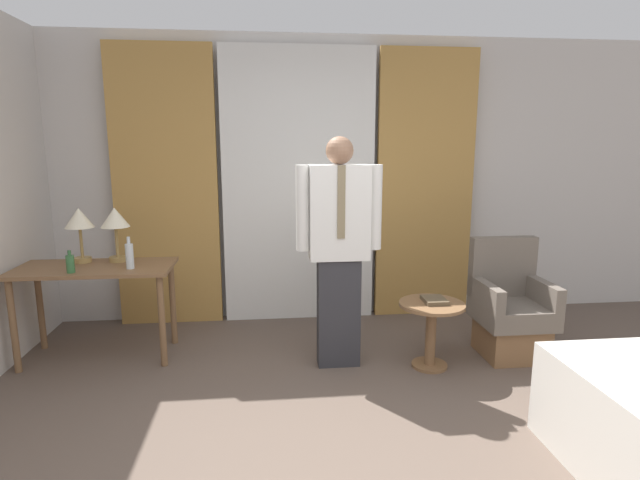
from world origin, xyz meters
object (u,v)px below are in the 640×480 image
at_px(table_lamp_left, 79,222).
at_px(person, 339,244).
at_px(bottle_by_lamp, 130,255).
at_px(bottle_near_edge, 70,264).
at_px(desk, 96,280).
at_px(side_table, 431,324).
at_px(table_lamp_right, 115,221).
at_px(book, 434,300).
at_px(armchair, 510,313).

height_order(table_lamp_left, person, person).
bearing_deg(bottle_by_lamp, bottle_near_edge, -168.37).
relative_size(desk, side_table, 2.33).
relative_size(table_lamp_left, table_lamp_right, 1.00).
bearing_deg(table_lamp_right, bottle_by_lamp, -57.74).
relative_size(desk, table_lamp_right, 2.70).
height_order(table_lamp_right, book, table_lamp_right).
bearing_deg(table_lamp_left, bottle_by_lamp, -30.45).
xyz_separation_m(table_lamp_left, armchair, (3.44, -0.45, -0.73)).
bearing_deg(side_table, table_lamp_left, 167.22).
xyz_separation_m(bottle_by_lamp, book, (2.31, -0.34, -0.33)).
xyz_separation_m(bottle_near_edge, person, (1.99, -0.14, 0.13)).
relative_size(table_lamp_left, person, 0.25).
height_order(bottle_by_lamp, person, person).
distance_m(armchair, book, 0.73).
xyz_separation_m(person, book, (0.72, -0.11, -0.43)).
bearing_deg(table_lamp_left, side_table, -12.78).
distance_m(table_lamp_right, book, 2.60).
distance_m(table_lamp_right, person, 1.82).
height_order(desk, table_lamp_left, table_lamp_left).
distance_m(bottle_by_lamp, book, 2.35).
height_order(table_lamp_left, side_table, table_lamp_left).
xyz_separation_m(table_lamp_right, book, (2.47, -0.60, -0.56)).
bearing_deg(person, armchair, 1.54).
bearing_deg(side_table, bottle_by_lamp, 171.06).
distance_m(table_lamp_left, table_lamp_right, 0.28).
height_order(table_lamp_left, table_lamp_right, same).
xyz_separation_m(table_lamp_right, bottle_near_edge, (-0.24, -0.34, -0.26)).
xyz_separation_m(desk, bottle_by_lamp, (0.30, -0.10, 0.22)).
distance_m(desk, table_lamp_right, 0.49).
relative_size(desk, bottle_near_edge, 7.04).
height_order(table_lamp_left, book, table_lamp_left).
distance_m(table_lamp_right, armchair, 3.28).
xyz_separation_m(table_lamp_left, person, (2.03, -0.48, -0.13)).
bearing_deg(bottle_near_edge, book, -5.36).
xyz_separation_m(desk, side_table, (2.58, -0.46, -0.29)).
height_order(table_lamp_right, bottle_by_lamp, table_lamp_right).
bearing_deg(armchair, bottle_by_lamp, 176.42).
bearing_deg(bottle_near_edge, desk, 60.71).
bearing_deg(side_table, book, 40.12).
bearing_deg(desk, table_lamp_left, 131.89).
distance_m(table_lamp_left, book, 2.86).
bearing_deg(table_lamp_left, armchair, -7.38).
xyz_separation_m(desk, armchair, (3.30, -0.29, -0.29)).
xyz_separation_m(armchair, book, (-0.69, -0.15, 0.18)).
xyz_separation_m(table_lamp_left, side_table, (2.72, -0.62, -0.73)).
height_order(desk, person, person).
height_order(desk, bottle_by_lamp, bottle_by_lamp).
bearing_deg(bottle_by_lamp, table_lamp_left, 149.55).
xyz_separation_m(person, armchair, (1.41, 0.04, -0.60)).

